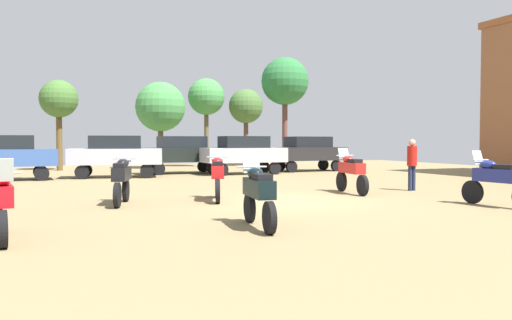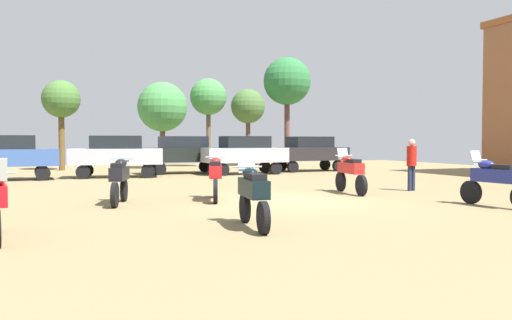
% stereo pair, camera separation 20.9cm
% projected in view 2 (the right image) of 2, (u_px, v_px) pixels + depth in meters
% --- Properties ---
extents(ground_plane, '(44.00, 52.00, 0.02)m').
position_uv_depth(ground_plane, '(288.00, 201.00, 15.06)').
color(ground_plane, olive).
extents(motorcycle_1, '(0.62, 2.22, 1.49)m').
position_uv_depth(motorcycle_1, '(495.00, 179.00, 13.71)').
color(motorcycle_1, black).
rests_on(motorcycle_1, ground).
extents(motorcycle_2, '(0.64, 2.14, 1.46)m').
position_uv_depth(motorcycle_2, '(253.00, 192.00, 10.40)').
color(motorcycle_2, black).
rests_on(motorcycle_2, ground).
extents(motorcycle_3, '(0.85, 2.15, 1.51)m').
position_uv_depth(motorcycle_3, '(215.00, 175.00, 15.22)').
color(motorcycle_3, black).
rests_on(motorcycle_3, ground).
extents(motorcycle_4, '(0.66, 2.30, 1.51)m').
position_uv_depth(motorcycle_4, '(350.00, 171.00, 17.24)').
color(motorcycle_4, black).
rests_on(motorcycle_4, ground).
extents(motorcycle_5, '(0.81, 2.07, 1.51)m').
position_uv_depth(motorcycle_5, '(120.00, 178.00, 14.25)').
color(motorcycle_5, black).
rests_on(motorcycle_5, ground).
extents(car_2, '(4.36, 1.96, 2.00)m').
position_uv_depth(car_2, '(6.00, 154.00, 22.86)').
color(car_2, black).
rests_on(car_2, ground).
extents(car_3, '(4.55, 2.53, 2.00)m').
position_uv_depth(car_3, '(117.00, 153.00, 24.73)').
color(car_3, black).
rests_on(car_3, ground).
extents(car_4, '(4.34, 1.90, 2.00)m').
position_uv_depth(car_4, '(310.00, 151.00, 29.86)').
color(car_4, black).
rests_on(car_4, ground).
extents(car_5, '(4.38, 2.00, 2.00)m').
position_uv_depth(car_5, '(183.00, 152.00, 27.82)').
color(car_5, black).
rests_on(car_5, ground).
extents(car_6, '(4.31, 1.82, 2.00)m').
position_uv_depth(car_6, '(245.00, 152.00, 27.10)').
color(car_6, black).
rests_on(car_6, ground).
extents(person_1, '(0.39, 0.39, 1.81)m').
position_uv_depth(person_1, '(412.00, 161.00, 18.12)').
color(person_1, '#202641').
rests_on(person_1, ground).
extents(tree_2, '(2.22, 2.22, 5.35)m').
position_uv_depth(tree_2, '(61.00, 100.00, 30.59)').
color(tree_2, brown).
rests_on(tree_2, ground).
extents(tree_4, '(3.13, 3.13, 5.47)m').
position_uv_depth(tree_4, '(162.00, 107.00, 32.58)').
color(tree_4, brown).
rests_on(tree_4, ground).
extents(tree_5, '(2.36, 2.36, 5.32)m').
position_uv_depth(tree_5, '(248.00, 107.00, 35.52)').
color(tree_5, brown).
rests_on(tree_5, ground).
extents(tree_6, '(2.46, 2.46, 5.96)m').
position_uv_depth(tree_6, '(208.00, 98.00, 34.82)').
color(tree_6, brown).
rests_on(tree_6, ground).
extents(tree_7, '(3.33, 3.33, 7.60)m').
position_uv_depth(tree_7, '(287.00, 82.00, 36.19)').
color(tree_7, brown).
rests_on(tree_7, ground).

